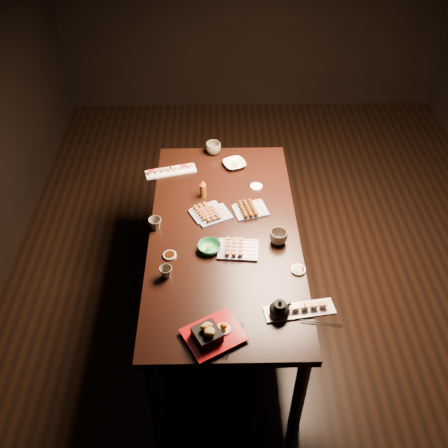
% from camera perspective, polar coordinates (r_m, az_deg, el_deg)
% --- Properties ---
extents(ground, '(5.00, 5.00, 0.00)m').
position_cam_1_polar(ground, '(3.84, 5.40, -5.04)').
color(ground, black).
rests_on(ground, ground).
extents(dining_table, '(1.30, 1.96, 0.75)m').
position_cam_1_polar(dining_table, '(3.29, 0.02, -5.66)').
color(dining_table, black).
rests_on(dining_table, ground).
extents(sushi_platter_near, '(0.38, 0.15, 0.04)m').
position_cam_1_polar(sushi_platter_near, '(2.63, 8.65, -9.52)').
color(sushi_platter_near, white).
rests_on(sushi_platter_near, dining_table).
extents(sushi_platter_far, '(0.36, 0.18, 0.04)m').
position_cam_1_polar(sushi_platter_far, '(3.49, -6.11, 6.20)').
color(sushi_platter_far, white).
rests_on(sushi_platter_far, dining_table).
extents(yakitori_plate_center, '(0.25, 0.23, 0.05)m').
position_cam_1_polar(yakitori_plate_center, '(3.11, -1.27, 1.26)').
color(yakitori_plate_center, '#828EB6').
rests_on(yakitori_plate_center, dining_table).
extents(yakitori_plate_right, '(0.25, 0.19, 0.06)m').
position_cam_1_polar(yakitori_plate_right, '(2.89, 1.62, -2.65)').
color(yakitori_plate_right, '#828EB6').
rests_on(yakitori_plate_right, dining_table).
extents(yakitori_plate_left, '(0.24, 0.22, 0.05)m').
position_cam_1_polar(yakitori_plate_left, '(3.13, -1.94, 1.56)').
color(yakitori_plate_left, '#828EB6').
rests_on(yakitori_plate_left, dining_table).
extents(tsukune_plate, '(0.24, 0.20, 0.05)m').
position_cam_1_polar(tsukune_plate, '(3.14, 3.05, 1.81)').
color(tsukune_plate, '#828EB6').
rests_on(tsukune_plate, dining_table).
extents(edamame_bowl_green, '(0.18, 0.18, 0.04)m').
position_cam_1_polar(edamame_bowl_green, '(2.90, -1.68, -2.69)').
color(edamame_bowl_green, '#2D8C56').
rests_on(edamame_bowl_green, dining_table).
extents(edamame_bowl_cream, '(0.20, 0.20, 0.04)m').
position_cam_1_polar(edamame_bowl_cream, '(3.52, 1.20, 6.84)').
color(edamame_bowl_cream, '#F5ECC9').
rests_on(edamame_bowl_cream, dining_table).
extents(tempura_tray, '(0.35, 0.33, 0.10)m').
position_cam_1_polar(tempura_tray, '(2.49, -1.19, -12.08)').
color(tempura_tray, black).
rests_on(tempura_tray, dining_table).
extents(teacup_near_left, '(0.07, 0.07, 0.07)m').
position_cam_1_polar(teacup_near_left, '(2.76, -6.65, -5.49)').
color(teacup_near_left, '#524A3F').
rests_on(teacup_near_left, dining_table).
extents(teacup_mid_right, '(0.11, 0.11, 0.08)m').
position_cam_1_polar(teacup_mid_right, '(2.94, 6.25, -1.51)').
color(teacup_mid_right, '#524A3F').
rests_on(teacup_mid_right, dining_table).
extents(teacup_far_left, '(0.09, 0.09, 0.07)m').
position_cam_1_polar(teacup_far_left, '(3.04, -7.87, 0.01)').
color(teacup_far_left, '#524A3F').
rests_on(teacup_far_left, dining_table).
extents(teacup_far_right, '(0.15, 0.15, 0.09)m').
position_cam_1_polar(teacup_far_right, '(3.64, -1.24, 8.65)').
color(teacup_far_right, '#524A3F').
rests_on(teacup_far_right, dining_table).
extents(teapot, '(0.16, 0.16, 0.10)m').
position_cam_1_polar(teapot, '(2.58, 6.34, -9.54)').
color(teapot, black).
rests_on(teapot, dining_table).
extents(condiment_bottle, '(0.05, 0.05, 0.13)m').
position_cam_1_polar(condiment_bottle, '(3.24, -2.43, 4.07)').
color(condiment_bottle, brown).
rests_on(condiment_bottle, dining_table).
extents(sauce_dish_west, '(0.08, 0.08, 0.01)m').
position_cam_1_polar(sauce_dish_west, '(2.89, -6.21, -3.58)').
color(sauce_dish_west, white).
rests_on(sauce_dish_west, dining_table).
extents(sauce_dish_east, '(0.10, 0.10, 0.01)m').
position_cam_1_polar(sauce_dish_east, '(3.35, 3.70, 4.28)').
color(sauce_dish_east, white).
rests_on(sauce_dish_east, dining_table).
extents(sauce_dish_se, '(0.10, 0.10, 0.01)m').
position_cam_1_polar(sauce_dish_se, '(2.82, 8.47, -5.20)').
color(sauce_dish_se, white).
rests_on(sauce_dish_se, dining_table).
extents(sauce_dish_nw, '(0.08, 0.08, 0.01)m').
position_cam_1_polar(sauce_dish_nw, '(3.47, -7.91, 5.54)').
color(sauce_dish_nw, white).
rests_on(sauce_dish_nw, dining_table).
extents(chopsticks_near, '(0.11, 0.21, 0.01)m').
position_cam_1_polar(chopsticks_near, '(2.51, 1.16, -13.11)').
color(chopsticks_near, black).
rests_on(chopsticks_near, dining_table).
extents(chopsticks_se, '(0.21, 0.06, 0.01)m').
position_cam_1_polar(chopsticks_se, '(2.61, 11.07, -11.12)').
color(chopsticks_se, black).
rests_on(chopsticks_se, dining_table).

